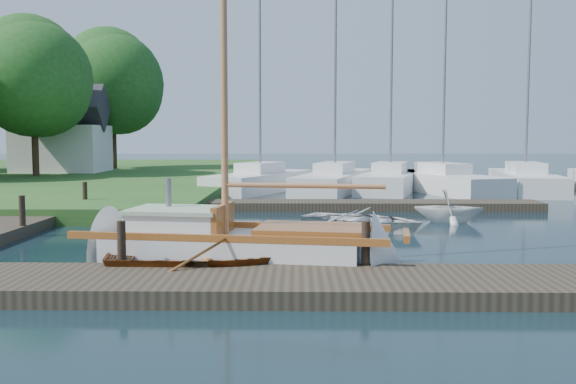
{
  "coord_description": "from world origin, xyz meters",
  "views": [
    {
      "loc": [
        0.25,
        -16.64,
        2.66
      ],
      "look_at": [
        0.0,
        0.0,
        1.2
      ],
      "focal_mm": 40.0,
      "sensor_mm": 36.0,
      "label": 1
    }
  ],
  "objects_px": {
    "tender_c": "(362,217)",
    "sailboat": "(243,251)",
    "tender_d": "(449,204)",
    "marina_boat_0": "(260,179)",
    "marina_boat_3": "(442,180)",
    "tender_a": "(161,217)",
    "tree_7": "(113,82)",
    "mooring_post_1": "(121,242)",
    "mooring_post_2": "(366,243)",
    "dinghy": "(220,250)",
    "tree_3": "(33,77)",
    "marina_boat_1": "(335,180)",
    "marina_boat_4": "(525,180)",
    "mooring_post_4": "(22,211)",
    "marina_boat_2": "(390,179)",
    "mooring_post_5": "(85,194)",
    "house_c": "(62,137)"
  },
  "relations": [
    {
      "from": "marina_boat_3",
      "to": "marina_boat_1",
      "type": "bearing_deg",
      "value": 66.66
    },
    {
      "from": "dinghy",
      "to": "tender_d",
      "type": "distance_m",
      "value": 9.73
    },
    {
      "from": "tender_a",
      "to": "tender_c",
      "type": "xyz_separation_m",
      "value": [
        5.7,
        -0.02,
        0.0
      ]
    },
    {
      "from": "marina_boat_2",
      "to": "tree_7",
      "type": "bearing_deg",
      "value": 71.03
    },
    {
      "from": "mooring_post_4",
      "to": "tender_a",
      "type": "height_order",
      "value": "mooring_post_4"
    },
    {
      "from": "dinghy",
      "to": "tree_3",
      "type": "relative_size",
      "value": 0.49
    },
    {
      "from": "marina_boat_2",
      "to": "mooring_post_5",
      "type": "bearing_deg",
      "value": 144.56
    },
    {
      "from": "mooring_post_4",
      "to": "marina_boat_1",
      "type": "xyz_separation_m",
      "value": [
        9.04,
        14.13,
        -0.14
      ]
    },
    {
      "from": "marina_boat_1",
      "to": "marina_boat_2",
      "type": "xyz_separation_m",
      "value": [
        2.67,
        0.09,
        0.03
      ]
    },
    {
      "from": "tender_c",
      "to": "tree_7",
      "type": "relative_size",
      "value": 0.38
    },
    {
      "from": "mooring_post_1",
      "to": "mooring_post_5",
      "type": "bearing_deg",
      "value": 111.8
    },
    {
      "from": "tender_d",
      "to": "mooring_post_4",
      "type": "bearing_deg",
      "value": 114.52
    },
    {
      "from": "tender_a",
      "to": "dinghy",
      "type": "bearing_deg",
      "value": -165.94
    },
    {
      "from": "sailboat",
      "to": "tender_d",
      "type": "xyz_separation_m",
      "value": [
        5.79,
        7.01,
        0.21
      ]
    },
    {
      "from": "sailboat",
      "to": "tender_a",
      "type": "relative_size",
      "value": 2.77
    },
    {
      "from": "marina_boat_0",
      "to": "tender_c",
      "type": "bearing_deg",
      "value": -139.78
    },
    {
      "from": "tender_d",
      "to": "tree_7",
      "type": "bearing_deg",
      "value": 46.29
    },
    {
      "from": "mooring_post_2",
      "to": "marina_boat_0",
      "type": "distance_m",
      "value": 19.18
    },
    {
      "from": "mooring_post_4",
      "to": "tree_3",
      "type": "bearing_deg",
      "value": 111.19
    },
    {
      "from": "mooring_post_1",
      "to": "marina_boat_3",
      "type": "distance_m",
      "value": 21.18
    },
    {
      "from": "tree_3",
      "to": "mooring_post_2",
      "type": "bearing_deg",
      "value": -56.08
    },
    {
      "from": "mooring_post_5",
      "to": "tender_c",
      "type": "distance_m",
      "value": 9.81
    },
    {
      "from": "marina_boat_4",
      "to": "tree_3",
      "type": "xyz_separation_m",
      "value": [
        -25.19,
        3.84,
        5.24
      ]
    },
    {
      "from": "marina_boat_4",
      "to": "tree_7",
      "type": "xyz_separation_m",
      "value": [
        -23.19,
        11.84,
        5.63
      ]
    },
    {
      "from": "tender_c",
      "to": "sailboat",
      "type": "bearing_deg",
      "value": -179.43
    },
    {
      "from": "marina_boat_2",
      "to": "house_c",
      "type": "distance_m",
      "value": 20.36
    },
    {
      "from": "mooring_post_4",
      "to": "tender_c",
      "type": "distance_m",
      "value": 9.17
    },
    {
      "from": "tender_d",
      "to": "house_c",
      "type": "height_order",
      "value": "house_c"
    },
    {
      "from": "tender_c",
      "to": "tender_d",
      "type": "relative_size",
      "value": 1.69
    },
    {
      "from": "marina_boat_0",
      "to": "marina_boat_3",
      "type": "distance_m",
      "value": 8.63
    },
    {
      "from": "mooring_post_2",
      "to": "mooring_post_1",
      "type": "bearing_deg",
      "value": 180.0
    },
    {
      "from": "mooring_post_5",
      "to": "sailboat",
      "type": "xyz_separation_m",
      "value": [
        6.15,
        -8.88,
        -0.36
      ]
    },
    {
      "from": "mooring_post_1",
      "to": "dinghy",
      "type": "distance_m",
      "value": 1.87
    },
    {
      "from": "tender_d",
      "to": "tree_3",
      "type": "bearing_deg",
      "value": 61.6
    },
    {
      "from": "mooring_post_1",
      "to": "tender_c",
      "type": "distance_m",
      "value": 8.1
    },
    {
      "from": "mooring_post_2",
      "to": "tree_3",
      "type": "relative_size",
      "value": 0.09
    },
    {
      "from": "marina_boat_3",
      "to": "mooring_post_4",
      "type": "bearing_deg",
      "value": 116.41
    },
    {
      "from": "sailboat",
      "to": "tender_c",
      "type": "height_order",
      "value": "sailboat"
    },
    {
      "from": "mooring_post_2",
      "to": "tender_c",
      "type": "bearing_deg",
      "value": 84.79
    },
    {
      "from": "mooring_post_5",
      "to": "marina_boat_1",
      "type": "relative_size",
      "value": 0.08
    },
    {
      "from": "dinghy",
      "to": "marina_boat_4",
      "type": "distance_m",
      "value": 22.37
    },
    {
      "from": "sailboat",
      "to": "house_c",
      "type": "bearing_deg",
      "value": 125.27
    },
    {
      "from": "marina_boat_2",
      "to": "tender_a",
      "type": "bearing_deg",
      "value": 163.47
    },
    {
      "from": "mooring_post_4",
      "to": "marina_boat_1",
      "type": "distance_m",
      "value": 16.77
    },
    {
      "from": "mooring_post_2",
      "to": "mooring_post_4",
      "type": "relative_size",
      "value": 1.0
    },
    {
      "from": "tender_c",
      "to": "tree_7",
      "type": "distance_m",
      "value": 29.06
    },
    {
      "from": "mooring_post_4",
      "to": "sailboat",
      "type": "bearing_deg",
      "value": -32.23
    },
    {
      "from": "tree_7",
      "to": "mooring_post_5",
      "type": "bearing_deg",
      "value": -76.64
    },
    {
      "from": "mooring_post_4",
      "to": "sailboat",
      "type": "xyz_separation_m",
      "value": [
        6.15,
        -3.88,
        -0.36
      ]
    },
    {
      "from": "tree_7",
      "to": "mooring_post_1",
      "type": "bearing_deg",
      "value": -73.84
    }
  ]
}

